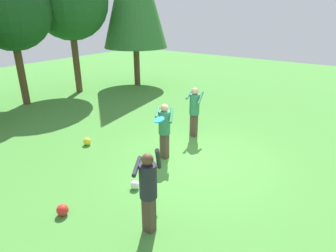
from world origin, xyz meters
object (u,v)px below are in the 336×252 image
(ball_red, at_px, (62,210))
(ball_yellow, at_px, (87,141))
(tree_center, at_px, (9,10))
(ball_white, at_px, (135,185))
(person_bystander, at_px, (164,127))
(tree_right, at_px, (69,1))
(frisbee, at_px, (159,120))
(person_catcher, at_px, (194,108))
(person_thrower, at_px, (148,187))

(ball_red, xyz_separation_m, ball_yellow, (2.63, 2.37, 0.00))
(ball_red, relative_size, tree_center, 0.04)
(ball_white, xyz_separation_m, ball_yellow, (0.97, 2.97, 0.02))
(person_bystander, bearing_deg, tree_right, -143.50)
(frisbee, bearing_deg, tree_right, 63.12)
(person_bystander, xyz_separation_m, tree_right, (3.43, 8.32, 3.57))
(frisbee, xyz_separation_m, tree_center, (1.66, 9.24, 2.45))
(person_catcher, bearing_deg, tree_center, -95.77)
(frisbee, distance_m, ball_red, 2.92)
(ball_white, bearing_deg, frisbee, -26.34)
(person_thrower, bearing_deg, frisbee, 0.00)
(person_thrower, xyz_separation_m, tree_right, (6.11, 9.92, 3.53))
(person_thrower, bearing_deg, ball_red, 81.47)
(tree_right, bearing_deg, frisbee, -116.88)
(person_bystander, bearing_deg, ball_white, -18.90)
(ball_white, bearing_deg, person_catcher, 7.96)
(person_bystander, bearing_deg, ball_yellow, -104.16)
(tree_center, bearing_deg, tree_right, -4.54)
(person_catcher, relative_size, ball_white, 7.73)
(frisbee, height_order, tree_center, tree_center)
(person_catcher, xyz_separation_m, frisbee, (-3.04, -0.82, 0.68))
(ball_white, relative_size, tree_right, 0.03)
(person_thrower, bearing_deg, tree_right, 27.79)
(person_catcher, bearing_deg, person_bystander, -11.11)
(person_catcher, bearing_deg, ball_red, -16.02)
(frisbee, relative_size, tree_right, 0.05)
(person_catcher, distance_m, tree_right, 9.05)
(person_thrower, relative_size, ball_yellow, 7.41)
(person_catcher, relative_size, person_bystander, 1.04)
(frisbee, height_order, ball_yellow, frisbee)
(person_thrower, xyz_separation_m, ball_white, (0.92, 1.22, -0.92))
(person_thrower, height_order, person_catcher, person_thrower)
(ball_red, xyz_separation_m, tree_right, (6.85, 8.10, 4.44))
(tree_right, bearing_deg, tree_center, 175.46)
(person_bystander, distance_m, tree_center, 9.14)
(person_catcher, distance_m, ball_red, 5.40)
(tree_right, bearing_deg, ball_white, -120.79)
(person_bystander, relative_size, ball_white, 7.46)
(person_bystander, height_order, ball_yellow, person_bystander)
(person_thrower, xyz_separation_m, frisbee, (1.54, 0.91, 0.68))
(person_thrower, relative_size, ball_red, 7.48)
(person_thrower, relative_size, tree_center, 0.32)
(ball_white, bearing_deg, ball_red, 160.11)
(ball_white, height_order, tree_right, tree_right)
(person_catcher, height_order, ball_red, person_catcher)
(person_catcher, height_order, tree_center, tree_center)
(frisbee, bearing_deg, person_catcher, 15.06)
(person_thrower, distance_m, ball_yellow, 4.69)
(ball_red, relative_size, ball_white, 1.13)
(person_bystander, height_order, tree_center, tree_center)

